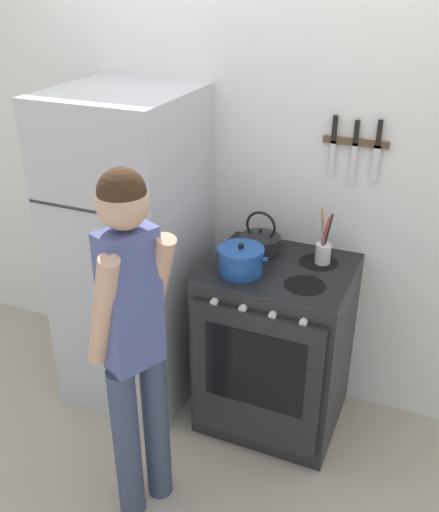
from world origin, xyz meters
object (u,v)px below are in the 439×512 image
Objects in this scene: tea_kettle at (261,241)px; utensil_jar at (323,250)px; refrigerator at (132,253)px; stove_range at (274,346)px; person at (134,337)px; dutch_oven_pot at (241,260)px.

utensil_jar reaches higher than tea_kettle.
refrigerator reaches higher than stove_range.
person is at bearing -120.26° from utensil_jar.
utensil_jar is at bearing 1.06° from tea_kettle.
refrigerator is at bearing -166.37° from tea_kettle.
stove_range is at bearing 31.12° from dutch_oven_pot.
utensil_jar is (0.18, 0.16, 0.52)m from stove_range.
person is at bearing -106.62° from dutch_oven_pot.
stove_range is 3.60× the size of tea_kettle.
stove_range is 0.55m from dutch_oven_pot.
utensil_jar is (0.34, 0.25, 0.00)m from dutch_oven_pot.
tea_kettle is at bearing 13.63° from refrigerator.
refrigerator reaches higher than utensil_jar.
utensil_jar is at bearing 41.34° from stove_range.
tea_kettle is at bearing 134.45° from stove_range.
person is at bearing -115.19° from stove_range.
utensil_jar is (1.00, 0.17, 0.14)m from refrigerator.
stove_range is 3.51× the size of dutch_oven_pot.
refrigerator reaches higher than dutch_oven_pot.
person is (-0.53, -0.92, -0.07)m from utensil_jar.
stove_range is at bearing -45.55° from tea_kettle.
person reaches higher than dutch_oven_pot.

